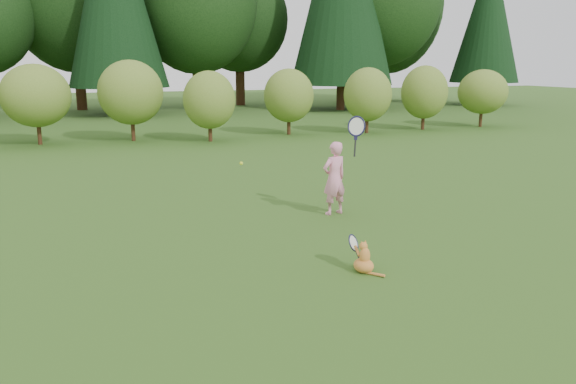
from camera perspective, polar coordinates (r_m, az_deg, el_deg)
name	(u,v)px	position (r m, az deg, el deg)	size (l,w,h in m)	color
ground	(293,249)	(8.49, 0.55, -5.86)	(100.00, 100.00, 0.00)	#1D4E16
shrub_row	(168,101)	(20.77, -12.09, 8.98)	(28.00, 3.00, 2.80)	olive
child	(335,176)	(10.32, 4.80, 1.58)	(0.81, 0.57, 2.02)	pink
cat	(363,256)	(7.62, 7.67, -6.45)	(0.36, 0.66, 0.58)	#C76E26
tennis_ball	(241,163)	(9.19, -4.77, 2.92)	(0.06, 0.06, 0.06)	#CECC18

